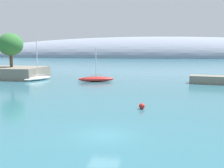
{
  "coord_description": "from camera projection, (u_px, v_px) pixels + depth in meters",
  "views": [
    {
      "loc": [
        4.28,
        -20.66,
        6.91
      ],
      "look_at": [
        -3.04,
        21.19,
        1.38
      ],
      "focal_mm": 43.32,
      "sensor_mm": 36.0,
      "label": 1
    }
  ],
  "objects": [
    {
      "name": "water",
      "position": [
        104.0,
        135.0,
        21.8
      ],
      "size": [
        600.0,
        600.0,
        0.0
      ],
      "primitive_type": "plane",
      "color": "#2D6675",
      "rests_on": "ground"
    },
    {
      "name": "shore_outcrop",
      "position": [
        13.0,
        73.0,
        64.33
      ],
      "size": [
        14.21,
        11.73,
        2.62
      ],
      "primitive_type": "cube",
      "color": "gray",
      "rests_on": "ground"
    },
    {
      "name": "tree_clump_shore",
      "position": [
        10.0,
        45.0,
        63.8
      ],
      "size": [
        5.86,
        5.86,
        7.99
      ],
      "color": "brown",
      "rests_on": "shore_outcrop"
    },
    {
      "name": "distant_ridge",
      "position": [
        150.0,
        57.0,
        228.26
      ],
      "size": [
        333.74,
        68.81,
        34.16
      ],
      "primitive_type": "ellipsoid",
      "color": "gray",
      "rests_on": "ground"
    },
    {
      "name": "sailboat_white_near_shore",
      "position": [
        38.0,
        78.0,
        60.34
      ],
      "size": [
        4.79,
        7.86,
        9.81
      ],
      "rotation": [
        0.0,
        0.0,
        4.33
      ],
      "color": "white",
      "rests_on": "water"
    },
    {
      "name": "sailboat_red_mid_mooring",
      "position": [
        96.0,
        79.0,
        57.45
      ],
      "size": [
        7.9,
        4.45,
        7.23
      ],
      "rotation": [
        0.0,
        0.0,
        0.31
      ],
      "color": "red",
      "rests_on": "water"
    },
    {
      "name": "mooring_buoy_red",
      "position": [
        142.0,
        106.0,
        31.24
      ],
      "size": [
        0.68,
        0.68,
        0.68
      ],
      "primitive_type": "sphere",
      "color": "red",
      "rests_on": "water"
    }
  ]
}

